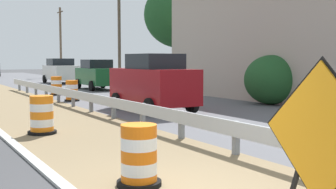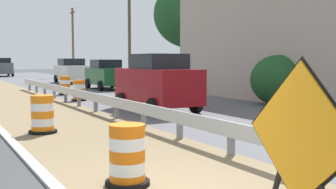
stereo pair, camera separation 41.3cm
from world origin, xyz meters
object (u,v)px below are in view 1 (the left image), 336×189
traffic_barrel_nearest (139,158)px  utility_pole_far (61,41)px  traffic_barrel_mid (72,92)px  utility_pole_mid (119,25)px  car_trailing_near_lane (61,71)px  car_lead_far_lane (153,83)px  warning_sign_diamond (319,139)px  traffic_barrel_far (56,87)px  car_mid_far_lane (97,74)px  traffic_barrel_close (42,117)px

traffic_barrel_nearest → utility_pole_far: (11.21, 40.94, 3.55)m
traffic_barrel_mid → utility_pole_mid: (7.75, 11.63, 4.22)m
car_trailing_near_lane → utility_pole_far: size_ratio=0.57×
traffic_barrel_nearest → utility_pole_far: bearing=74.7°
utility_pole_far → car_lead_far_lane: bearing=-101.0°
warning_sign_diamond → utility_pole_mid: 29.83m
traffic_barrel_far → utility_pole_mid: (7.39, 7.90, 4.20)m
car_trailing_near_lane → car_lead_far_lane: 20.31m
traffic_barrel_mid → traffic_barrel_nearest: bearing=-104.1°
warning_sign_diamond → utility_pole_far: utility_pole_far is taller
traffic_barrel_mid → car_lead_far_lane: size_ratio=0.24×
car_lead_far_lane → traffic_barrel_far: bearing=6.0°
traffic_barrel_mid → traffic_barrel_far: bearing=84.5°
warning_sign_diamond → car_mid_far_lane: warning_sign_diamond is taller
traffic_barrel_mid → utility_pole_mid: 14.60m
warning_sign_diamond → car_lead_far_lane: bearing=-107.6°
traffic_barrel_far → car_trailing_near_lane: size_ratio=0.24×
car_trailing_near_lane → car_mid_far_lane: car_trailing_near_lane is taller
warning_sign_diamond → car_trailing_near_lane: (6.42, 31.06, -0.05)m
traffic_barrel_close → car_trailing_near_lane: 24.22m
traffic_barrel_far → utility_pole_far: bearing=72.5°
car_mid_far_lane → utility_pole_mid: (3.77, 4.80, 3.69)m
traffic_barrel_mid → car_lead_far_lane: bearing=-74.6°
traffic_barrel_close → car_lead_far_lane: size_ratio=0.25×
traffic_barrel_far → traffic_barrel_close: bearing=-108.0°
traffic_barrel_mid → traffic_barrel_far: size_ratio=0.96×
car_lead_far_lane → utility_pole_mid: 18.39m
traffic_barrel_mid → traffic_barrel_close: bearing=-113.2°
warning_sign_diamond → utility_pole_mid: (10.18, 27.81, 3.60)m
car_trailing_near_lane → car_mid_far_lane: bearing=0.6°
car_trailing_near_lane → utility_pole_mid: bearing=49.9°
car_lead_far_lane → car_mid_far_lane: bearing=-12.7°
traffic_barrel_mid → car_trailing_near_lane: car_trailing_near_lane is taller
car_lead_far_lane → car_mid_far_lane: car_lead_far_lane is taller
traffic_barrel_nearest → traffic_barrel_far: (3.77, 17.32, 0.03)m
car_trailing_near_lane → car_lead_far_lane: bearing=-6.4°
car_mid_far_lane → utility_pole_mid: size_ratio=0.46×
traffic_barrel_close → traffic_barrel_mid: bearing=66.8°
car_mid_far_lane → traffic_barrel_far: bearing=-48.0°
traffic_barrel_mid → traffic_barrel_far: (0.36, 3.73, 0.02)m
warning_sign_diamond → traffic_barrel_nearest: 2.84m
warning_sign_diamond → traffic_barrel_nearest: warning_sign_diamond is taller
traffic_barrel_close → utility_pole_far: (11.30, 35.49, 3.52)m
traffic_barrel_nearest → car_trailing_near_lane: car_trailing_near_lane is taller
traffic_barrel_close → car_lead_far_lane: bearing=30.2°
utility_pole_mid → traffic_barrel_far: bearing=-133.1°
utility_pole_mid → traffic_barrel_nearest: bearing=-113.9°
traffic_barrel_far → warning_sign_diamond: bearing=-98.0°
car_mid_far_lane → utility_pole_far: utility_pole_far is taller
utility_pole_mid → car_lead_far_lane: bearing=-110.4°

